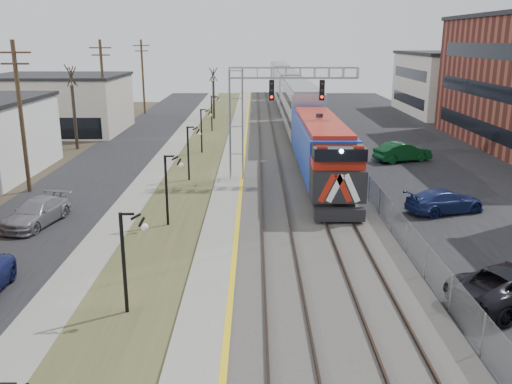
{
  "coord_description": "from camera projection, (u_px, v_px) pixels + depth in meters",
  "views": [
    {
      "loc": [
        0.85,
        -10.51,
        10.0
      ],
      "look_at": [
        0.9,
        15.69,
        2.6
      ],
      "focal_mm": 38.0,
      "sensor_mm": 36.0,
      "label": 1
    }
  ],
  "objects": [
    {
      "name": "street_west",
      "position": [
        111.0,
        160.0,
        46.48
      ],
      "size": [
        7.0,
        120.0,
        0.04
      ],
      "primitive_type": "cube",
      "color": "black",
      "rests_on": "ground"
    },
    {
      "name": "sidewalk",
      "position": [
        164.0,
        160.0,
        46.49
      ],
      "size": [
        2.0,
        120.0,
        0.08
      ],
      "primitive_type": "cube",
      "color": "gray",
      "rests_on": "ground"
    },
    {
      "name": "grass_median",
      "position": [
        199.0,
        160.0,
        46.49
      ],
      "size": [
        4.0,
        120.0,
        0.06
      ],
      "primitive_type": "cube",
      "color": "#3D4525",
      "rests_on": "ground"
    },
    {
      "name": "platform",
      "position": [
        234.0,
        159.0,
        46.48
      ],
      "size": [
        2.0,
        120.0,
        0.24
      ],
      "primitive_type": "cube",
      "color": "gray",
      "rests_on": "ground"
    },
    {
      "name": "ballast_bed",
      "position": [
        292.0,
        159.0,
        46.49
      ],
      "size": [
        8.0,
        120.0,
        0.2
      ],
      "primitive_type": "cube",
      "color": "#595651",
      "rests_on": "ground"
    },
    {
      "name": "parking_lot",
      "position": [
        431.0,
        160.0,
        46.53
      ],
      "size": [
        16.0,
        120.0,
        0.04
      ],
      "primitive_type": "cube",
      "color": "black",
      "rests_on": "ground"
    },
    {
      "name": "platform_edge",
      "position": [
        244.0,
        157.0,
        46.44
      ],
      "size": [
        0.24,
        120.0,
        0.01
      ],
      "primitive_type": "cube",
      "color": "gold",
      "rests_on": "platform"
    },
    {
      "name": "track_near",
      "position": [
        268.0,
        157.0,
        46.44
      ],
      "size": [
        1.58,
        120.0,
        0.15
      ],
      "color": "#2D2119",
      "rests_on": "ballast_bed"
    },
    {
      "name": "track_far",
      "position": [
        309.0,
        157.0,
        46.44
      ],
      "size": [
        1.58,
        120.0,
        0.15
      ],
      "color": "#2D2119",
      "rests_on": "ballast_bed"
    },
    {
      "name": "train",
      "position": [
        290.0,
        95.0,
        71.94
      ],
      "size": [
        3.0,
        85.85,
        5.33
      ],
      "color": "#13329F",
      "rests_on": "ground"
    },
    {
      "name": "signal_gantry",
      "position": [
        260.0,
        104.0,
        38.25
      ],
      "size": [
        9.0,
        1.07,
        8.15
      ],
      "color": "gray",
      "rests_on": "ground"
    },
    {
      "name": "lampposts",
      "position": [
        167.0,
        190.0,
        29.87
      ],
      "size": [
        0.14,
        62.14,
        4.0
      ],
      "color": "black",
      "rests_on": "ground"
    },
    {
      "name": "utility_poles",
      "position": [
        21.0,
        118.0,
        35.5
      ],
      "size": [
        0.28,
        80.28,
        10.0
      ],
      "color": "#4C3823",
      "rests_on": "ground"
    },
    {
      "name": "fence",
      "position": [
        341.0,
        151.0,
        46.31
      ],
      "size": [
        0.04,
        120.0,
        1.6
      ],
      "primitive_type": "cube",
      "color": "gray",
      "rests_on": "ground"
    },
    {
      "name": "bare_trees",
      "position": [
        108.0,
        122.0,
        49.52
      ],
      "size": [
        12.3,
        42.3,
        5.95
      ],
      "color": "#382D23",
      "rests_on": "ground"
    },
    {
      "name": "car_lot_d",
      "position": [
        445.0,
        202.0,
        32.17
      ],
      "size": [
        5.19,
        3.41,
        1.4
      ],
      "primitive_type": "imported",
      "rotation": [
        0.0,
        0.0,
        1.9
      ],
      "color": "navy",
      "rests_on": "ground"
    },
    {
      "name": "car_lot_e",
      "position": [
        400.0,
        152.0,
        46.45
      ],
      "size": [
        3.92,
        1.88,
        1.29
      ],
      "primitive_type": "imported",
      "rotation": [
        0.0,
        0.0,
        1.47
      ],
      "color": "slate",
      "rests_on": "ground"
    },
    {
      "name": "car_lot_f",
      "position": [
        403.0,
        152.0,
        45.69
      ],
      "size": [
        5.17,
        3.25,
        1.61
      ],
      "primitive_type": "imported",
      "rotation": [
        0.0,
        0.0,
        1.91
      ],
      "color": "#0D441C",
      "rests_on": "ground"
    },
    {
      "name": "car_street_b",
      "position": [
        37.0,
        213.0,
        30.06
      ],
      "size": [
        2.93,
        5.14,
        1.4
      ],
      "primitive_type": "imported",
      "rotation": [
        0.0,
        0.0,
        -0.21
      ],
      "color": "gray",
      "rests_on": "ground"
    }
  ]
}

